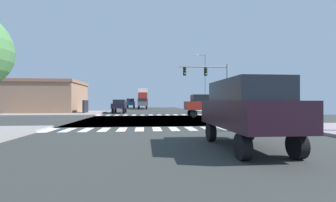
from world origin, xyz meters
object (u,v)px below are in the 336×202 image
(pickup_crossing_1, at_px, (131,103))
(suv_nearside_1, at_px, (207,104))
(suv_farside_2, at_px, (142,103))
(traffic_signal_mast, at_px, (208,77))
(street_lamp, at_px, (204,78))
(box_truck_middle_1, at_px, (143,98))
(bank_building, at_px, (31,97))
(sedan_outer_2, at_px, (119,105))
(suv_queued_3, at_px, (246,108))

(pickup_crossing_1, bearing_deg, suv_nearside_1, 106.49)
(suv_farside_2, bearing_deg, traffic_signal_mast, 110.27)
(street_lamp, relative_size, suv_nearside_1, 1.92)
(suv_farside_2, height_order, pickup_crossing_1, pickup_crossing_1)
(box_truck_middle_1, bearing_deg, suv_nearside_1, 101.74)
(box_truck_middle_1, bearing_deg, bank_building, 55.91)
(pickup_crossing_1, distance_m, sedan_outer_2, 25.28)
(street_lamp, height_order, box_truck_middle_1, street_lamp)
(street_lamp, xyz_separation_m, suv_queued_3, (-5.53, -27.58, -3.83))
(traffic_signal_mast, xyz_separation_m, suv_nearside_1, (-1.09, -3.35, -3.16))
(suv_farside_2, distance_m, suv_queued_3, 42.39)
(suv_farside_2, distance_m, sedan_outer_2, 16.95)
(suv_farside_2, height_order, sedan_outer_2, suv_farside_2)
(bank_building, height_order, suv_farside_2, bank_building)
(pickup_crossing_1, bearing_deg, sedan_outer_2, 90.00)
(suv_queued_3, xyz_separation_m, sedan_outer_2, (-7.00, 25.52, -0.28))
(suv_queued_3, distance_m, box_truck_middle_1, 50.99)
(traffic_signal_mast, bearing_deg, box_truck_middle_1, 104.89)
(traffic_signal_mast, distance_m, bank_building, 25.12)
(suv_nearside_1, distance_m, suv_farside_2, 26.43)
(street_lamp, relative_size, box_truck_middle_1, 1.23)
(pickup_crossing_1, height_order, box_truck_middle_1, box_truck_middle_1)
(suv_farside_2, height_order, box_truck_middle_1, box_truck_middle_1)
(suv_nearside_1, distance_m, pickup_crossing_1, 35.52)
(traffic_signal_mast, xyz_separation_m, suv_queued_3, (-4.17, -20.09, -3.16))
(traffic_signal_mast, height_order, street_lamp, street_lamp)
(bank_building, height_order, box_truck_middle_1, box_truck_middle_1)
(box_truck_middle_1, bearing_deg, pickup_crossing_1, 0.32)
(traffic_signal_mast, xyz_separation_m, suv_farside_2, (-8.17, 22.11, -3.16))
(suv_nearside_1, relative_size, suv_farside_2, 1.00)
(street_lamp, bearing_deg, suv_queued_3, -101.34)
(suv_farside_2, bearing_deg, box_truck_middle_1, -90.00)
(bank_building, distance_m, suv_queued_3, 33.95)
(street_lamp, height_order, bank_building, street_lamp)
(bank_building, bearing_deg, box_truck_middle_1, 55.91)
(traffic_signal_mast, height_order, suv_farside_2, traffic_signal_mast)
(street_lamp, relative_size, suv_queued_3, 1.92)
(box_truck_middle_1, relative_size, sedan_outer_2, 1.67)
(pickup_crossing_1, relative_size, box_truck_middle_1, 0.71)
(box_truck_middle_1, height_order, sedan_outer_2, box_truck_middle_1)
(street_lamp, height_order, suv_queued_3, street_lamp)
(suv_queued_3, bearing_deg, pickup_crossing_1, 97.84)
(suv_farside_2, bearing_deg, pickup_crossing_1, -70.77)
(box_truck_middle_1, xyz_separation_m, sedan_outer_2, (-3.00, -25.30, -1.45))
(bank_building, bearing_deg, traffic_signal_mast, -17.59)
(street_lamp, distance_m, box_truck_middle_1, 25.26)
(suv_nearside_1, xyz_separation_m, pickup_crossing_1, (-10.08, 34.06, -0.10))
(bank_building, relative_size, sedan_outer_2, 3.61)
(traffic_signal_mast, xyz_separation_m, bank_building, (-23.85, 7.56, -2.29))
(suv_nearside_1, xyz_separation_m, sedan_outer_2, (-10.08, 8.78, -0.28))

